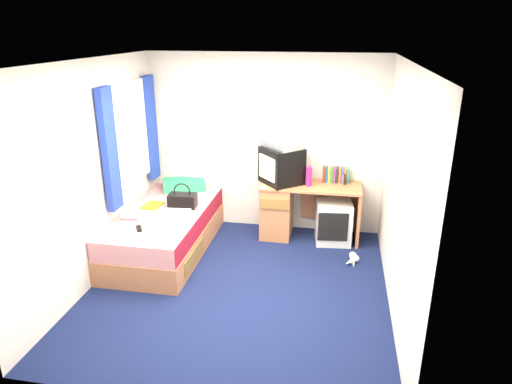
% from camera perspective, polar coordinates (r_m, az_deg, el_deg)
% --- Properties ---
extents(ground, '(3.40, 3.40, 0.00)m').
position_cam_1_polar(ground, '(5.14, -2.18, -11.76)').
color(ground, '#0C1438').
rests_on(ground, ground).
extents(room_shell, '(3.40, 3.40, 3.40)m').
position_cam_1_polar(room_shell, '(4.55, -2.42, 4.00)').
color(room_shell, white).
rests_on(room_shell, ground).
extents(bed, '(1.01, 2.00, 0.54)m').
position_cam_1_polar(bed, '(5.90, -11.24, -4.79)').
color(bed, '#B9754D').
rests_on(bed, ground).
extents(pillow, '(0.67, 0.56, 0.13)m').
position_cam_1_polar(pillow, '(6.51, -8.98, 0.93)').
color(pillow, teal).
rests_on(pillow, bed).
extents(desk, '(1.30, 0.55, 0.75)m').
position_cam_1_polar(desk, '(6.17, 4.26, -1.92)').
color(desk, '#B9754D').
rests_on(desk, ground).
extents(storage_cube, '(0.49, 0.49, 0.56)m').
position_cam_1_polar(storage_cube, '(6.11, 9.64, -3.66)').
color(storage_cube, silver).
rests_on(storage_cube, ground).
extents(crt_tv, '(0.65, 0.65, 0.48)m').
position_cam_1_polar(crt_tv, '(5.99, 3.18, 3.34)').
color(crt_tv, black).
rests_on(crt_tv, desk).
extents(vcr, '(0.57, 0.57, 0.09)m').
position_cam_1_polar(vcr, '(5.92, 3.27, 5.96)').
color(vcr, silver).
rests_on(vcr, crt_tv).
extents(book_row, '(0.34, 0.13, 0.20)m').
position_cam_1_polar(book_row, '(6.15, 9.94, 2.14)').
color(book_row, maroon).
rests_on(book_row, desk).
extents(picture_frame, '(0.04, 0.12, 0.14)m').
position_cam_1_polar(picture_frame, '(6.11, 10.91, 1.67)').
color(picture_frame, black).
rests_on(picture_frame, desk).
extents(pink_water_bottle, '(0.10, 0.10, 0.24)m').
position_cam_1_polar(pink_water_bottle, '(5.93, 6.62, 1.88)').
color(pink_water_bottle, '#E6206E').
rests_on(pink_water_bottle, desk).
extents(aerosol_can, '(0.06, 0.06, 0.17)m').
position_cam_1_polar(aerosol_can, '(6.07, 5.73, 1.99)').
color(aerosol_can, silver).
rests_on(aerosol_can, desk).
extents(handbag, '(0.36, 0.22, 0.32)m').
position_cam_1_polar(handbag, '(5.84, -9.17, -1.01)').
color(handbag, black).
rests_on(handbag, bed).
extents(towel, '(0.33, 0.29, 0.10)m').
position_cam_1_polar(towel, '(5.47, -9.94, -3.02)').
color(towel, white).
rests_on(towel, bed).
extents(magazine, '(0.23, 0.30, 0.01)m').
position_cam_1_polar(magazine, '(5.98, -12.79, -1.64)').
color(magazine, '#D3F91B').
rests_on(magazine, bed).
extents(water_bottle, '(0.21, 0.10, 0.07)m').
position_cam_1_polar(water_bottle, '(5.62, -15.41, -3.00)').
color(water_bottle, silver).
rests_on(water_bottle, bed).
extents(colour_swatch_fan, '(0.23, 0.11, 0.01)m').
position_cam_1_polar(colour_swatch_fan, '(5.38, -13.11, -4.19)').
color(colour_swatch_fan, yellow).
rests_on(colour_swatch_fan, bed).
extents(remote_control, '(0.12, 0.16, 0.02)m').
position_cam_1_polar(remote_control, '(5.34, -14.42, -4.44)').
color(remote_control, black).
rests_on(remote_control, bed).
extents(window_assembly, '(0.11, 1.42, 1.40)m').
position_cam_1_polar(window_assembly, '(5.88, -15.39, 6.67)').
color(window_assembly, silver).
rests_on(window_assembly, room_shell).
extents(white_heels, '(0.20, 0.28, 0.09)m').
position_cam_1_polar(white_heels, '(5.70, 11.85, -8.34)').
color(white_heels, white).
rests_on(white_heels, ground).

